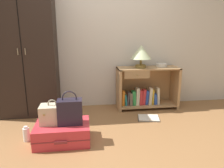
% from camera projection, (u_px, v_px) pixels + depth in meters
% --- Properties ---
extents(ground_plane, '(9.00, 9.00, 0.00)m').
position_uv_depth(ground_plane, '(105.00, 148.00, 2.43)').
color(ground_plane, olive).
extents(back_wall, '(6.40, 0.10, 2.60)m').
position_uv_depth(back_wall, '(95.00, 30.00, 3.55)').
color(back_wall, beige).
rests_on(back_wall, ground_plane).
extents(wardrobe, '(0.89, 0.47, 2.02)m').
position_uv_depth(wardrobe, '(26.00, 50.00, 3.20)').
color(wardrobe, black).
rests_on(wardrobe, ground_plane).
extents(bookshelf, '(1.03, 0.40, 0.70)m').
position_uv_depth(bookshelf, '(145.00, 89.00, 3.65)').
color(bookshelf, tan).
rests_on(bookshelf, ground_plane).
extents(table_lamp, '(0.33, 0.33, 0.37)m').
position_uv_depth(table_lamp, '(141.00, 53.00, 3.45)').
color(table_lamp, olive).
rests_on(table_lamp, bookshelf).
extents(bowl, '(0.18, 0.18, 0.05)m').
position_uv_depth(bowl, '(161.00, 65.00, 3.61)').
color(bowl, silver).
rests_on(bowl, bookshelf).
extents(suitcase_large, '(0.64, 0.48, 0.23)m').
position_uv_depth(suitcase_large, '(63.00, 132.00, 2.55)').
color(suitcase_large, '#D1333D').
rests_on(suitcase_large, ground_plane).
extents(train_case, '(0.29, 0.22, 0.29)m').
position_uv_depth(train_case, '(53.00, 114.00, 2.52)').
color(train_case, beige).
rests_on(train_case, suitcase_large).
extents(handbag, '(0.28, 0.17, 0.40)m').
position_uv_depth(handbag, '(70.00, 111.00, 2.49)').
color(handbag, '#231E2D').
rests_on(handbag, suitcase_large).
extents(bottle, '(0.08, 0.08, 0.19)m').
position_uv_depth(bottle, '(26.00, 134.00, 2.56)').
color(bottle, white).
rests_on(bottle, ground_plane).
extents(open_book_on_floor, '(0.37, 0.32, 0.02)m').
position_uv_depth(open_book_on_floor, '(149.00, 118.00, 3.23)').
color(open_book_on_floor, white).
rests_on(open_book_on_floor, ground_plane).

